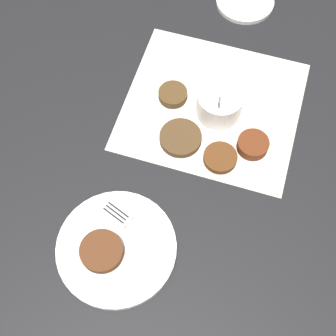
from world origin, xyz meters
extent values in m
plane|color=black|center=(0.00, 0.00, 0.00)|extent=(4.00, 4.00, 0.00)
cube|color=silver|center=(-0.03, 0.02, 0.00)|extent=(0.41, 0.38, 0.00)
cylinder|color=white|center=(-0.04, 0.04, 0.03)|extent=(0.09, 0.09, 0.06)
cylinder|color=gold|center=(-0.04, 0.04, 0.02)|extent=(0.08, 0.08, 0.03)
cone|color=white|center=(0.00, 0.04, 0.05)|extent=(0.02, 0.02, 0.02)
cylinder|color=silver|center=(-0.04, 0.06, 0.07)|extent=(0.01, 0.05, 0.10)
cylinder|color=#47331E|center=(0.03, 0.12, 0.01)|extent=(0.09, 0.09, 0.01)
cylinder|color=#532F16|center=(-0.06, 0.15, 0.01)|extent=(0.07, 0.07, 0.01)
cylinder|color=#49341B|center=(0.06, 0.02, 0.01)|extent=(0.06, 0.06, 0.02)
cylinder|color=#5A2915|center=(-0.12, 0.11, 0.01)|extent=(0.06, 0.06, 0.02)
cylinder|color=white|center=(0.11, 0.36, 0.01)|extent=(0.22, 0.22, 0.02)
torus|color=white|center=(0.11, 0.36, 0.02)|extent=(0.21, 0.21, 0.01)
cylinder|color=#512D19|center=(0.13, 0.37, 0.03)|extent=(0.08, 0.08, 0.02)
cube|color=silver|center=(0.05, 0.34, 0.02)|extent=(0.09, 0.06, 0.00)
cube|color=silver|center=(0.12, 0.30, 0.02)|extent=(0.07, 0.05, 0.00)
cube|color=black|center=(0.12, 0.29, 0.03)|extent=(0.04, 0.03, 0.00)
cube|color=black|center=(0.12, 0.30, 0.03)|extent=(0.04, 0.03, 0.00)
cube|color=black|center=(0.13, 0.30, 0.03)|extent=(0.04, 0.03, 0.00)
cylinder|color=white|center=(-0.07, -0.28, 0.01)|extent=(0.14, 0.14, 0.01)
camera|label=1|loc=(-0.01, 0.58, 0.83)|focal=50.00mm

